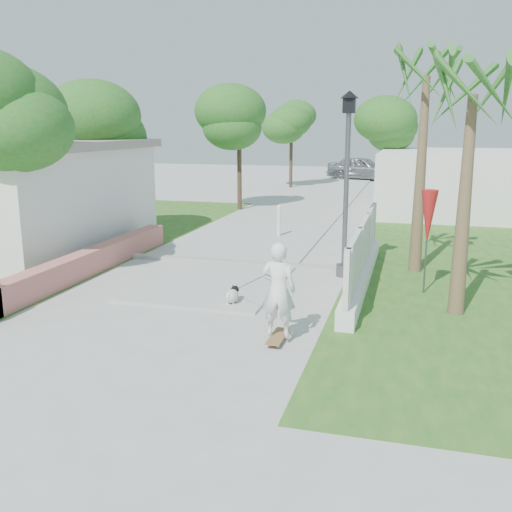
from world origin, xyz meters
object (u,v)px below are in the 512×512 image
(patio_umbrella, at_px, (428,218))
(dog, at_px, (232,295))
(bollard, at_px, (279,220))
(skateboarder, at_px, (253,284))
(parked_car, at_px, (362,168))
(street_lamp, at_px, (347,178))

(patio_umbrella, xyz_separation_m, dog, (-3.84, -1.96, -1.47))
(bollard, bearing_deg, dog, -84.15)
(skateboarder, bearing_deg, parked_car, -88.33)
(street_lamp, xyz_separation_m, patio_umbrella, (1.90, -1.00, -0.74))
(dog, relative_size, parked_car, 0.12)
(skateboarder, distance_m, dog, 1.29)
(street_lamp, relative_size, parked_car, 0.94)
(street_lamp, distance_m, skateboarder, 4.41)
(patio_umbrella, bearing_deg, parked_car, 97.99)
(bollard, bearing_deg, patio_umbrella, -50.09)
(parked_car, bearing_deg, patio_umbrella, -158.04)
(dog, distance_m, parked_car, 29.57)
(parked_car, bearing_deg, skateboarder, -164.62)
(patio_umbrella, height_order, parked_car, patio_umbrella)
(patio_umbrella, distance_m, skateboarder, 4.36)
(parked_car, bearing_deg, dog, -165.95)
(bollard, relative_size, skateboarder, 0.46)
(bollard, height_order, skateboarder, skateboarder)
(skateboarder, xyz_separation_m, parked_car, (-0.75, 30.50, 0.05))
(skateboarder, bearing_deg, patio_umbrella, -136.93)
(bollard, xyz_separation_m, dog, (0.76, -7.46, -0.37))
(street_lamp, bearing_deg, bollard, 120.96)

